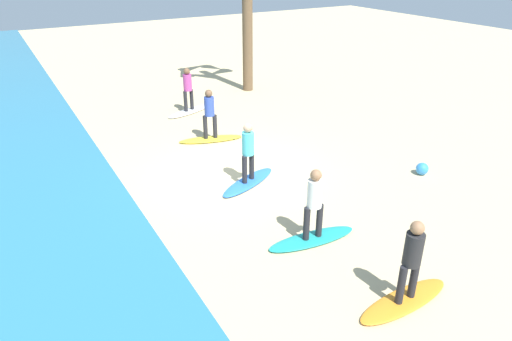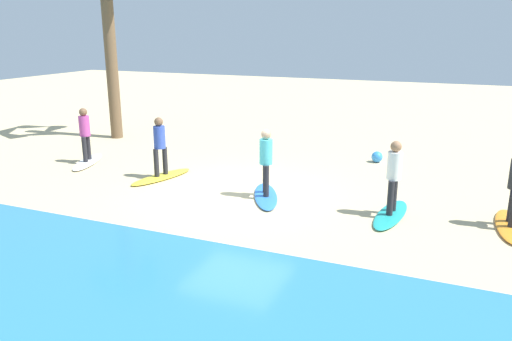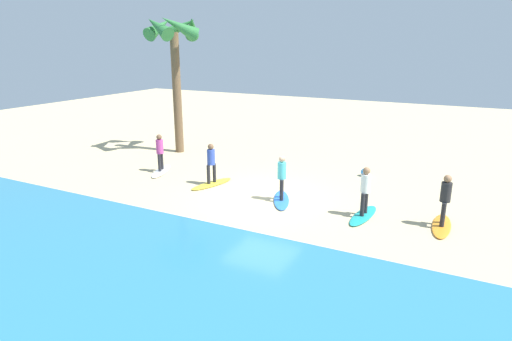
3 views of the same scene
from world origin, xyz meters
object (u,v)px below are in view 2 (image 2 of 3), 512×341
at_px(surfer_white, 85,131).
at_px(beach_ball, 377,157).
at_px(surfboard_blue, 266,196).
at_px(surfer_blue, 266,157).
at_px(surfer_yellow, 160,142).
at_px(surfboard_white, 88,162).
at_px(surfboard_orange, 510,226).
at_px(surfboard_teal, 391,214).
at_px(surfboard_yellow, 162,177).
at_px(surfer_teal, 394,172).

relative_size(surfer_white, beach_ball, 4.69).
height_order(surfer_white, beach_ball, surfer_white).
xyz_separation_m(surfboard_blue, surfer_blue, (0.00, -0.00, 0.99)).
distance_m(surfer_yellow, surfboard_white, 3.23).
height_order(surfboard_orange, surfboard_blue, same).
bearing_deg(surfboard_teal, surfer_yellow, -89.36).
height_order(surfboard_teal, beach_ball, beach_ball).
distance_m(surfboard_orange, surfboard_yellow, 8.81).
xyz_separation_m(surfboard_orange, beach_ball, (3.51, -4.35, 0.13)).
xyz_separation_m(surfboard_teal, surfer_yellow, (6.38, -0.54, 0.99)).
height_order(surfboard_teal, surfer_blue, surfer_blue).
relative_size(surfer_teal, beach_ball, 4.69).
bearing_deg(surfer_teal, surfboard_orange, -173.47).
bearing_deg(surfboard_white, surfboard_blue, 60.77).
distance_m(surfboard_orange, surfer_yellow, 8.87).
height_order(surfboard_teal, surfboard_blue, same).
bearing_deg(surfer_teal, beach_ball, -76.81).
bearing_deg(surfboard_white, surfer_blue, 60.77).
distance_m(surfer_blue, beach_ball, 5.01).
bearing_deg(surfer_yellow, surfboard_orange, 178.30).
relative_size(surfboard_orange, surfer_yellow, 1.28).
height_order(surfer_teal, surfer_blue, same).
distance_m(surfboard_white, surfer_white, 0.99).
bearing_deg(beach_ball, surfboard_orange, 128.88).
bearing_deg(beach_ball, surfer_yellow, 37.68).
bearing_deg(surfboard_orange, surfboard_white, -95.90).
relative_size(surfer_yellow, beach_ball, 4.69).
bearing_deg(surfer_teal, surfboard_yellow, -4.83).
bearing_deg(surfer_white, surfboard_orange, 176.31).
bearing_deg(surfer_teal, surfer_white, -6.31).
height_order(surfboard_blue, surfer_white, surfer_white).
height_order(surfboard_blue, surfboard_yellow, same).
bearing_deg(surfboard_yellow, surfer_yellow, 0.00).
relative_size(surfer_blue, surfboard_yellow, 0.78).
xyz_separation_m(surfer_teal, surfboard_white, (9.42, -1.04, -0.99)).
relative_size(surfboard_teal, surfer_yellow, 1.28).
bearing_deg(surfer_white, surfboard_teal, 173.69).
height_order(surfboard_orange, surfer_teal, surfer_teal).
distance_m(surfboard_blue, surfer_blue, 0.99).
bearing_deg(surfer_blue, surfboard_white, -8.32).
distance_m(surfboard_yellow, surfboard_white, 3.08).
bearing_deg(beach_ball, surfboard_blue, 66.38).
height_order(surfer_blue, surfboard_white, surfer_blue).
distance_m(surfboard_orange, surfboard_blue, 5.49).
relative_size(surfboard_teal, surfboard_yellow, 1.00).
height_order(surfboard_orange, surfboard_yellow, same).
relative_size(surfboard_orange, surfboard_blue, 1.00).
bearing_deg(beach_ball, surfboard_white, 23.31).
bearing_deg(surfboard_blue, surfer_yellow, -121.90).
bearing_deg(surfboard_blue, surfer_white, -122.89).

